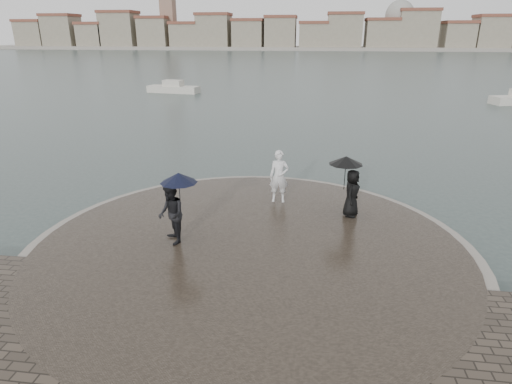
# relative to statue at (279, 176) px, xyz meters

# --- Properties ---
(ground) EXTENTS (400.00, 400.00, 0.00)m
(ground) POSITION_rel_statue_xyz_m (-0.52, -6.90, -1.27)
(ground) COLOR #2B3835
(ground) RESTS_ON ground
(kerb_ring) EXTENTS (12.50, 12.50, 0.32)m
(kerb_ring) POSITION_rel_statue_xyz_m (-0.52, -3.40, -1.11)
(kerb_ring) COLOR gray
(kerb_ring) RESTS_ON ground
(quay_tip) EXTENTS (11.90, 11.90, 0.36)m
(quay_tip) POSITION_rel_statue_xyz_m (-0.52, -3.40, -1.09)
(quay_tip) COLOR #2D261E
(quay_tip) RESTS_ON ground
(statue) EXTENTS (0.68, 0.46, 1.83)m
(statue) POSITION_rel_statue_xyz_m (0.00, 0.00, 0.00)
(statue) COLOR silver
(statue) RESTS_ON quay_tip
(visitor_left) EXTENTS (1.25, 1.13, 2.04)m
(visitor_left) POSITION_rel_statue_xyz_m (-2.63, -3.53, 0.19)
(visitor_left) COLOR black
(visitor_left) RESTS_ON quay_tip
(visitor_right) EXTENTS (1.13, 1.07, 1.95)m
(visitor_right) POSITION_rel_statue_xyz_m (2.32, -0.91, 0.22)
(visitor_right) COLOR black
(visitor_right) RESTS_ON quay_tip
(far_skyline) EXTENTS (260.00, 20.00, 37.00)m
(far_skyline) POSITION_rel_statue_xyz_m (-6.81, 153.81, 4.34)
(far_skyline) COLOR gray
(far_skyline) RESTS_ON ground
(boats) EXTENTS (38.77, 6.01, 1.50)m
(boats) POSITION_rel_statue_xyz_m (2.79, 28.84, -0.90)
(boats) COLOR beige
(boats) RESTS_ON ground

